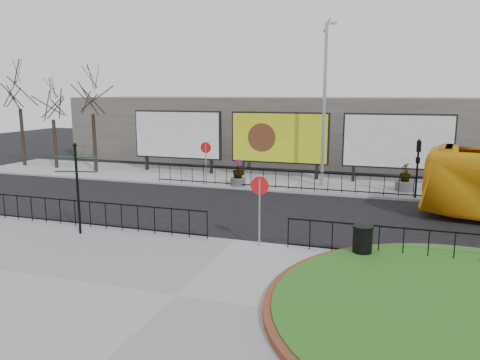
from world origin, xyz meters
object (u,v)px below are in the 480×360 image
at_px(billboard_mid, 279,138).
at_px(planter_c, 405,181).
at_px(lamp_post, 324,103).
at_px(litter_bin, 362,242).
at_px(planter_a, 238,175).
at_px(fingerpost_sign, 77,180).

height_order(billboard_mid, planter_c, billboard_mid).
relative_size(lamp_post, litter_bin, 8.41).
xyz_separation_m(planter_a, planter_c, (9.10, 1.44, -0.05)).
relative_size(fingerpost_sign, litter_bin, 3.15).
xyz_separation_m(fingerpost_sign, litter_bin, (10.38, 0.52, -1.53)).
bearing_deg(lamp_post, fingerpost_sign, -121.35).
bearing_deg(billboard_mid, planter_a, -115.08).
height_order(lamp_post, planter_c, lamp_post).
relative_size(billboard_mid, fingerpost_sign, 1.79).
relative_size(billboard_mid, lamp_post, 0.67).
height_order(fingerpost_sign, planter_c, fingerpost_sign).
bearing_deg(lamp_post, billboard_mid, 146.75).
relative_size(planter_a, planter_c, 0.97).
xyz_separation_m(billboard_mid, fingerpost_sign, (-4.38, -14.09, -0.39)).
relative_size(lamp_post, fingerpost_sign, 2.67).
distance_m(lamp_post, planter_c, 6.10).
distance_m(billboard_mid, lamp_post, 4.23).
distance_m(billboard_mid, fingerpost_sign, 14.76).
xyz_separation_m(fingerpost_sign, planter_c, (11.88, 12.12, -1.51)).
bearing_deg(litter_bin, billboard_mid, 113.85).
bearing_deg(planter_a, billboard_mid, 64.92).
bearing_deg(planter_c, fingerpost_sign, -134.42).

